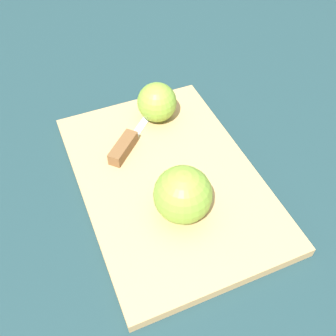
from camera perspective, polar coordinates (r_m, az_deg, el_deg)
ground_plane at (r=0.66m, az=-0.00°, el=-2.20°), size 4.00×4.00×0.00m
cutting_board at (r=0.65m, az=-0.00°, el=-1.69°), size 0.44×0.33×0.02m
apple_half_left at (r=0.57m, az=2.17°, el=-3.92°), size 0.09×0.09×0.09m
apple_half_right at (r=0.72m, az=-1.63°, el=9.51°), size 0.07×0.07×0.07m
knife at (r=0.68m, az=-6.23°, el=3.26°), size 0.11×0.14×0.02m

